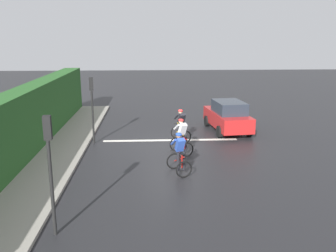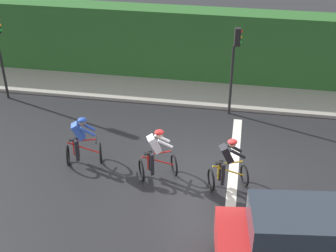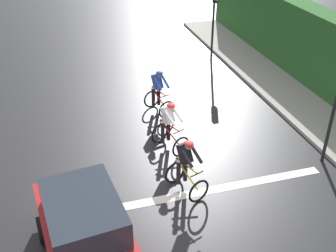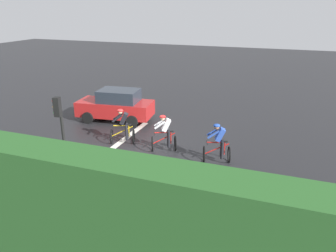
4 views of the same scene
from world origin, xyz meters
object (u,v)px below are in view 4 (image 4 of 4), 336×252
Objects in this scene: cyclist_mid at (123,127)px; traffic_light_near_crossing at (61,130)px; cyclist_lead at (218,144)px; car_red at (116,105)px; cyclist_second at (165,134)px.

cyclist_mid is 0.50× the size of traffic_light_near_crossing.
car_red is at bearing -116.93° from cyclist_lead.
cyclist_second is 1.00× the size of cyclist_mid.
cyclist_mid is at bearing -178.46° from traffic_light_near_crossing.
traffic_light_near_crossing is at bearing -47.87° from cyclist_lead.
cyclist_lead is 1.00× the size of cyclist_second.
cyclist_mid is 3.39m from car_red.
cyclist_lead is at bearing 63.07° from car_red.
traffic_light_near_crossing is (4.31, -2.00, 1.43)m from cyclist_second.
cyclist_second is 0.39× the size of car_red.
traffic_light_near_crossing reaches higher than car_red.
car_red is at bearing -146.17° from cyclist_mid.
cyclist_second is at bearing 86.00° from cyclist_mid.
cyclist_mid is 0.39× the size of car_red.
cyclist_mid is 4.69m from traffic_light_near_crossing.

